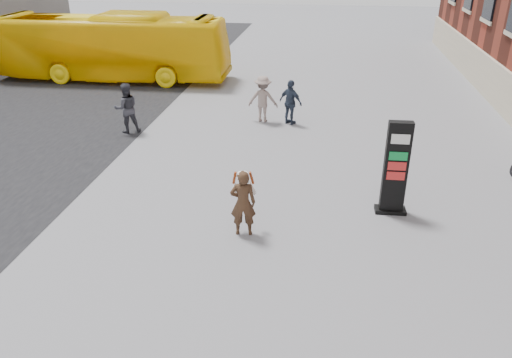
# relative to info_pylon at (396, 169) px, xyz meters

# --- Properties ---
(ground) EXTENTS (100.00, 100.00, 0.00)m
(ground) POSITION_rel_info_pylon_xyz_m (-3.90, -1.77, -1.30)
(ground) COLOR #9E9EA3
(info_pylon) EXTENTS (0.84, 0.44, 2.60)m
(info_pylon) POSITION_rel_info_pylon_xyz_m (0.00, 0.00, 0.00)
(info_pylon) COLOR black
(info_pylon) RESTS_ON ground
(woman) EXTENTS (0.72, 0.67, 1.75)m
(woman) POSITION_rel_info_pylon_xyz_m (-3.80, -1.68, -0.40)
(woman) COLOR #3D2A1B
(woman) RESTS_ON ground
(bus) EXTENTS (12.28, 3.07, 3.41)m
(bus) POSITION_rel_info_pylon_xyz_m (-13.19, 12.63, 0.41)
(bus) COLOR yellow
(bus) RESTS_ON road
(pedestrian_a) EXTENTS (1.17, 1.10, 1.92)m
(pedestrian_a) POSITION_rel_info_pylon_xyz_m (-9.44, 5.00, -0.34)
(pedestrian_a) COLOR #37373F
(pedestrian_a) RESTS_ON ground
(pedestrian_b) EXTENTS (1.24, 0.75, 1.87)m
(pedestrian_b) POSITION_rel_info_pylon_xyz_m (-4.46, 7.02, -0.36)
(pedestrian_b) COLOR gray
(pedestrian_b) RESTS_ON ground
(pedestrian_c) EXTENTS (1.12, 0.92, 1.79)m
(pedestrian_c) POSITION_rel_info_pylon_xyz_m (-3.32, 6.84, -0.40)
(pedestrian_c) COLOR #2E384B
(pedestrian_c) RESTS_ON ground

